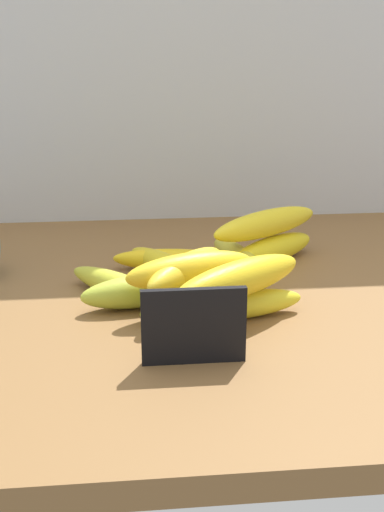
{
  "coord_description": "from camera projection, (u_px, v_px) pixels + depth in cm",
  "views": [
    {
      "loc": [
        -13.67,
        -82.44,
        36.65
      ],
      "look_at": [
        -5.06,
        1.33,
        8.0
      ],
      "focal_mm": 47.15,
      "sensor_mm": 36.0,
      "label": 1
    }
  ],
  "objects": [
    {
      "name": "banana_8",
      "position": [
        266.0,
        223.0,
        1.0
      ],
      "size": [
        19.3,
        14.61,
        4.02
      ],
      "primitive_type": "ellipsoid",
      "rotation": [
        0.0,
        0.0,
        3.72
      ],
      "color": "yellow",
      "rests_on": "banana_6"
    },
    {
      "name": "banana_1",
      "position": [
        124.0,
        288.0,
        0.87
      ],
      "size": [
        16.03,
        16.97,
        3.43
      ],
      "primitive_type": "ellipsoid",
      "rotation": [
        0.0,
        0.0,
        5.46
      ],
      "color": "gold",
      "rests_on": "counter_top"
    },
    {
      "name": "banana_4",
      "position": [
        148.0,
        290.0,
        0.85
      ],
      "size": [
        17.69,
        8.04,
        4.33
      ],
      "primitive_type": "ellipsoid",
      "rotation": [
        0.0,
        0.0,
        0.22
      ],
      "color": "#B1C136",
      "rests_on": "counter_top"
    },
    {
      "name": "banana_2",
      "position": [
        191.0,
        297.0,
        0.84
      ],
      "size": [
        15.09,
        12.97,
        3.4
      ],
      "primitive_type": "ellipsoid",
      "rotation": [
        0.0,
        0.0,
        0.67
      ],
      "color": "#A4C22C",
      "rests_on": "counter_top"
    },
    {
      "name": "banana_11",
      "position": [
        239.0,
        279.0,
        0.79
      ],
      "size": [
        18.54,
        14.57,
        4.35
      ],
      "primitive_type": "ellipsoid",
      "rotation": [
        0.0,
        0.0,
        0.6
      ],
      "color": "yellow",
      "rests_on": "banana_5"
    },
    {
      "name": "banana_9",
      "position": [
        191.0,
        270.0,
        0.82
      ],
      "size": [
        17.37,
        9.3,
        4.28
      ],
      "primitive_type": "ellipsoid",
      "rotation": [
        0.0,
        0.0,
        0.32
      ],
      "color": "yellow",
      "rests_on": "banana_2"
    },
    {
      "name": "counter_top",
      "position": [
        230.0,
        304.0,
        0.9
      ],
      "size": [
        110.0,
        76.0,
        3.0
      ],
      "primitive_type": "cube",
      "color": "brown",
      "rests_on": "ground"
    },
    {
      "name": "back_wall",
      "position": [
        199.0,
        38.0,
        1.16
      ],
      "size": [
        130.0,
        2.0,
        70.0
      ],
      "primitive_type": "cube",
      "color": "silver",
      "rests_on": "ground"
    },
    {
      "name": "banana_3",
      "position": [
        238.0,
        257.0,
        0.99
      ],
      "size": [
        7.59,
        16.51,
        3.41
      ],
      "primitive_type": "ellipsoid",
      "rotation": [
        0.0,
        0.0,
        1.84
      ],
      "color": "gold",
      "rests_on": "counter_top"
    },
    {
      "name": "banana_6",
      "position": [
        272.0,
        250.0,
        1.01
      ],
      "size": [
        16.41,
        13.86,
        4.04
      ],
      "primitive_type": "ellipsoid",
      "rotation": [
        0.0,
        0.0,
        3.79
      ],
      "color": "yellow",
      "rests_on": "counter_top"
    },
    {
      "name": "banana_10",
      "position": [
        186.0,
        269.0,
        0.83
      ],
      "size": [
        12.74,
        14.86,
        3.75
      ],
      "primitive_type": "ellipsoid",
      "rotation": [
        0.0,
        0.0,
        0.91
      ],
      "color": "yellow",
      "rests_on": "banana_2"
    },
    {
      "name": "chalkboard_sign",
      "position": [
        194.0,
        329.0,
        0.7
      ],
      "size": [
        11.0,
        1.8,
        8.4
      ],
      "color": "black",
      "rests_on": "counter_top"
    },
    {
      "name": "banana_7",
      "position": [
        173.0,
        270.0,
        0.93
      ],
      "size": [
        13.98,
        19.81,
        3.66
      ],
      "primitive_type": "ellipsoid",
      "rotation": [
        0.0,
        0.0,
        5.26
      ],
      "color": "yellow",
      "rests_on": "counter_top"
    },
    {
      "name": "banana_0",
      "position": [
        181.0,
        261.0,
        0.97
      ],
      "size": [
        20.38,
        7.45,
        3.41
      ],
      "primitive_type": "ellipsoid",
      "rotation": [
        0.0,
        0.0,
        6.08
      ],
      "color": "yellow",
      "rests_on": "counter_top"
    },
    {
      "name": "banana_5",
      "position": [
        237.0,
        305.0,
        0.82
      ],
      "size": [
        17.48,
        6.91,
        3.51
      ],
      "primitive_type": "ellipsoid",
      "rotation": [
        0.0,
        0.0,
        0.2
      ],
      "color": "yellow",
      "rests_on": "counter_top"
    }
  ]
}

